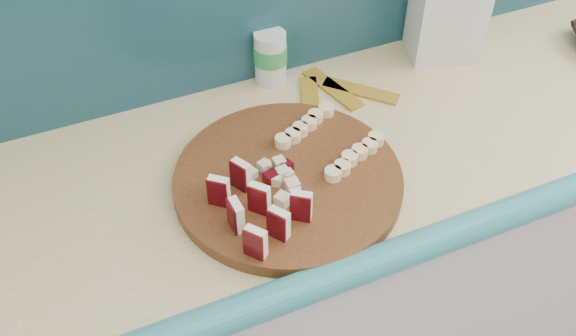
% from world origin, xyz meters
% --- Properties ---
extents(kitchen_counter, '(2.20, 0.63, 0.91)m').
position_xyz_m(kitchen_counter, '(0.10, 1.50, 0.46)').
color(kitchen_counter, silver).
rests_on(kitchen_counter, ground).
extents(cutting_board, '(0.58, 0.58, 0.03)m').
position_xyz_m(cutting_board, '(-0.27, 1.43, 0.92)').
color(cutting_board, '#491E0F').
rests_on(cutting_board, kitchen_counter).
extents(apple_wedges, '(0.15, 0.20, 0.06)m').
position_xyz_m(apple_wedges, '(-0.37, 1.35, 0.97)').
color(apple_wedges, '#FFF6CB').
rests_on(apple_wedges, cutting_board).
extents(apple_chunks, '(0.07, 0.08, 0.02)m').
position_xyz_m(apple_chunks, '(-0.30, 1.42, 0.95)').
color(apple_chunks, beige).
rests_on(apple_chunks, cutting_board).
extents(banana_slices, '(0.21, 0.21, 0.02)m').
position_xyz_m(banana_slices, '(-0.16, 1.48, 0.95)').
color(banana_slices, '#F5D996').
rests_on(banana_slices, cutting_board).
extents(flour_bag, '(0.18, 0.15, 0.27)m').
position_xyz_m(flour_bag, '(0.24, 1.69, 1.05)').
color(flour_bag, silver).
rests_on(flour_bag, kitchen_counter).
extents(canister, '(0.08, 0.08, 0.12)m').
position_xyz_m(canister, '(-0.18, 1.76, 0.97)').
color(canister, silver).
rests_on(canister, kitchen_counter).
extents(banana_peel, '(0.24, 0.20, 0.01)m').
position_xyz_m(banana_peel, '(-0.07, 1.65, 0.91)').
color(banana_peel, gold).
rests_on(banana_peel, kitchen_counter).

